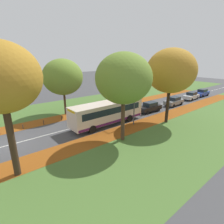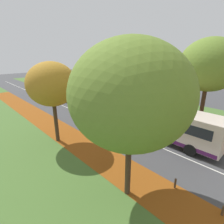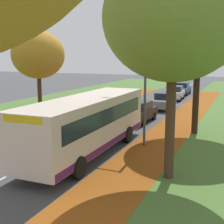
# 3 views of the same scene
# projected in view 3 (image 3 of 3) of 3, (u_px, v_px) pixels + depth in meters

# --- Properties ---
(grass_verge_left) EXTENTS (12.00, 90.00, 0.01)m
(grass_verge_left) POSITION_uv_depth(u_px,v_px,m) (25.00, 112.00, 28.49)
(grass_verge_left) COLOR #476B2D
(grass_verge_left) RESTS_ON ground
(leaf_litter_left) EXTENTS (2.80, 60.00, 0.00)m
(leaf_litter_left) POSITION_uv_depth(u_px,v_px,m) (24.00, 131.00, 21.28)
(leaf_litter_left) COLOR #8C4714
(leaf_litter_left) RESTS_ON grass_verge_left
(leaf_litter_right) EXTENTS (2.80, 60.00, 0.00)m
(leaf_litter_right) POSITION_uv_depth(u_px,v_px,m) (154.00, 146.00, 17.72)
(leaf_litter_right) COLOR #8C4714
(leaf_litter_right) RESTS_ON grass_verge_right
(road_centre_line) EXTENTS (0.12, 80.00, 0.01)m
(road_centre_line) POSITION_uv_depth(u_px,v_px,m) (119.00, 120.00, 24.93)
(road_centre_line) COLOR silver
(road_centre_line) RESTS_ON ground
(tree_left_mid) EXTENTS (4.09, 4.09, 7.02)m
(tree_left_mid) POSITION_uv_depth(u_px,v_px,m) (38.00, 55.00, 24.04)
(tree_left_mid) COLOR #422D1E
(tree_left_mid) RESTS_ON ground
(tree_right_near) EXTENTS (5.57, 5.57, 9.05)m
(tree_right_near) POSITION_uv_depth(u_px,v_px,m) (174.00, 18.00, 12.05)
(tree_right_near) COLOR #422D1E
(tree_right_near) RESTS_ON ground
(tree_right_mid) EXTENTS (6.22, 6.22, 9.68)m
(tree_right_mid) POSITION_uv_depth(u_px,v_px,m) (199.00, 27.00, 19.58)
(tree_right_mid) COLOR black
(tree_right_mid) RESTS_ON ground
(streetlamp_right) EXTENTS (1.89, 0.28, 6.00)m
(streetlamp_right) POSITION_uv_depth(u_px,v_px,m) (140.00, 80.00, 17.39)
(streetlamp_right) COLOR #47474C
(streetlamp_right) RESTS_ON ground
(bus) EXTENTS (2.74, 10.42, 2.98)m
(bus) POSITION_uv_depth(u_px,v_px,m) (88.00, 122.00, 16.16)
(bus) COLOR beige
(bus) RESTS_ON ground
(car_black_lead) EXTENTS (1.91, 4.27, 1.62)m
(car_black_lead) POSITION_uv_depth(u_px,v_px,m) (139.00, 112.00, 24.22)
(car_black_lead) COLOR black
(car_black_lead) RESTS_ON ground
(car_grey_following) EXTENTS (1.84, 4.23, 1.62)m
(car_grey_following) POSITION_uv_depth(u_px,v_px,m) (164.00, 101.00, 30.10)
(car_grey_following) COLOR slate
(car_grey_following) RESTS_ON ground
(car_silver_third_in_line) EXTENTS (1.92, 4.27, 1.62)m
(car_silver_third_in_line) POSITION_uv_depth(u_px,v_px,m) (175.00, 93.00, 36.65)
(car_silver_third_in_line) COLOR #B7BABF
(car_silver_third_in_line) RESTS_ON ground
(car_blue_fourth_in_line) EXTENTS (1.80, 4.21, 1.62)m
(car_blue_fourth_in_line) POSITION_uv_depth(u_px,v_px,m) (182.00, 89.00, 41.49)
(car_blue_fourth_in_line) COLOR #233D9E
(car_blue_fourth_in_line) RESTS_ON ground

